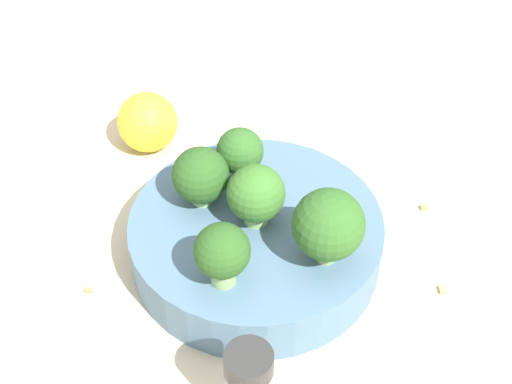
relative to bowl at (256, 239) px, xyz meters
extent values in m
plane|color=beige|center=(0.00, 0.00, -0.02)|extent=(3.00, 3.00, 0.00)
cylinder|color=slate|center=(0.00, 0.00, 0.00)|extent=(0.21, 0.21, 0.04)
cylinder|color=#8EB770|center=(-0.05, 0.02, 0.03)|extent=(0.02, 0.02, 0.02)
sphere|color=#28511E|center=(-0.05, 0.02, 0.05)|extent=(0.05, 0.05, 0.05)
cylinder|color=#84AD66|center=(0.00, 0.00, 0.03)|extent=(0.02, 0.02, 0.02)
sphere|color=#386B28|center=(0.00, 0.00, 0.05)|extent=(0.05, 0.05, 0.05)
cylinder|color=#84AD66|center=(-0.02, -0.07, 0.04)|extent=(0.02, 0.02, 0.03)
sphere|color=#28511E|center=(-0.02, -0.07, 0.06)|extent=(0.04, 0.04, 0.04)
cylinder|color=#84AD66|center=(-0.02, 0.05, 0.03)|extent=(0.02, 0.02, 0.03)
sphere|color=#2D5B23|center=(-0.02, 0.05, 0.05)|extent=(0.04, 0.04, 0.04)
cylinder|color=#7A9E5B|center=(0.06, -0.03, 0.04)|extent=(0.02, 0.02, 0.03)
sphere|color=#2D5B23|center=(0.06, -0.03, 0.06)|extent=(0.06, 0.06, 0.06)
cylinder|color=#2D2D2D|center=(0.01, -0.15, 0.05)|extent=(0.03, 0.03, 0.02)
sphere|color=yellow|center=(-0.12, 0.13, 0.01)|extent=(0.06, 0.06, 0.06)
cube|color=#AD7F4C|center=(0.10, 0.06, -0.02)|extent=(0.01, 0.01, 0.01)
cube|color=#AD7F4C|center=(0.15, 0.08, -0.02)|extent=(0.01, 0.01, 0.01)
cube|color=#AD7F4C|center=(-0.13, -0.05, -0.02)|extent=(0.01, 0.00, 0.01)
cube|color=tan|center=(0.16, -0.02, -0.02)|extent=(0.01, 0.01, 0.01)
camera|label=1|loc=(0.05, -0.40, 0.44)|focal=50.00mm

